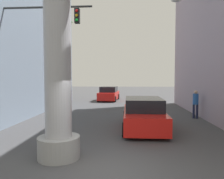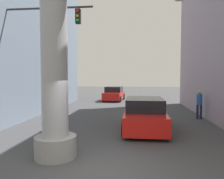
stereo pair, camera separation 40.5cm
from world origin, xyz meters
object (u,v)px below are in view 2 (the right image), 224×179
object	(u,v)px
street_lamp	(212,45)
car_far	(114,94)
palm_tree_far_left	(70,52)
neon_sign_pole	(54,1)
pedestrian_mid_right	(199,102)
car_lead	(144,114)
traffic_light_mast	(26,44)

from	to	relation	value
street_lamp	car_far	world-z (taller)	street_lamp
street_lamp	palm_tree_far_left	xyz separation A→B (m)	(-11.86, 10.94, 1.01)
neon_sign_pole	pedestrian_mid_right	xyz separation A→B (m)	(6.49, 7.19, -3.95)
car_lead	palm_tree_far_left	xyz separation A→B (m)	(-7.87, 13.39, 4.76)
palm_tree_far_left	neon_sign_pole	bearing A→B (deg)	-74.56
car_far	traffic_light_mast	bearing A→B (deg)	-103.02
traffic_light_mast	car_far	size ratio (longest dim) A/B	1.40
street_lamp	palm_tree_far_left	distance (m)	16.17
car_far	street_lamp	bearing A→B (deg)	-57.52
car_far	palm_tree_far_left	size ratio (longest dim) A/B	0.48
traffic_light_mast	pedestrian_mid_right	xyz separation A→B (m)	(9.43, 3.33, -3.25)
neon_sign_pole	car_far	distance (m)	17.87
street_lamp	palm_tree_far_left	size ratio (longest dim) A/B	0.82
car_far	car_lead	bearing A→B (deg)	-77.87
street_lamp	pedestrian_mid_right	xyz separation A→B (m)	(-0.51, 0.54, -3.44)
street_lamp	traffic_light_mast	bearing A→B (deg)	-164.31
traffic_light_mast	car_far	xyz separation A→B (m)	(3.12, 13.50, -3.55)
pedestrian_mid_right	street_lamp	bearing A→B (deg)	-46.83
neon_sign_pole	palm_tree_far_left	bearing A→B (deg)	105.44
palm_tree_far_left	street_lamp	bearing A→B (deg)	-42.69
car_lead	palm_tree_far_left	distance (m)	16.24
neon_sign_pole	palm_tree_far_left	xyz separation A→B (m)	(-4.86, 17.59, 0.51)
street_lamp	car_far	size ratio (longest dim) A/B	1.69
car_far	palm_tree_far_left	world-z (taller)	palm_tree_far_left
neon_sign_pole	pedestrian_mid_right	size ratio (longest dim) A/B	6.13
street_lamp	traffic_light_mast	world-z (taller)	street_lamp
traffic_light_mast	pedestrian_mid_right	size ratio (longest dim) A/B	3.44
street_lamp	car_lead	distance (m)	6.00
car_lead	pedestrian_mid_right	xyz separation A→B (m)	(3.48, 2.99, 0.30)
traffic_light_mast	palm_tree_far_left	world-z (taller)	palm_tree_far_left
traffic_light_mast	street_lamp	bearing A→B (deg)	15.69
neon_sign_pole	car_lead	world-z (taller)	neon_sign_pole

